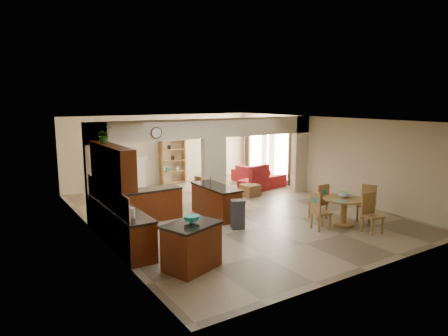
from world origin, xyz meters
TOP-DOWN VIEW (x-y plane):
  - floor at (0.00, 0.00)m, footprint 10.00×10.00m
  - ceiling at (0.00, 0.00)m, footprint 10.00×10.00m
  - wall_back at (0.00, 5.00)m, footprint 8.00×0.00m
  - wall_front at (0.00, -5.00)m, footprint 8.00×0.00m
  - wall_left at (-4.00, 0.00)m, footprint 0.00×10.00m
  - wall_right at (4.00, 0.00)m, footprint 0.00×10.00m
  - partition_left_pier at (-3.70, 1.00)m, footprint 0.60×0.25m
  - partition_center_pier at (0.00, 1.00)m, footprint 0.80×0.25m
  - partition_right_pier at (3.70, 1.00)m, footprint 0.60×0.25m
  - partition_header at (0.00, 1.00)m, footprint 8.00×0.25m
  - kitchen_counter at (-3.26, -0.25)m, footprint 2.52×3.29m
  - upper_cabinets at (-3.82, -0.80)m, footprint 0.35×2.40m
  - peninsula at (-0.60, -0.11)m, footprint 0.70×1.85m
  - wall_clock at (-2.00, 0.85)m, footprint 0.34×0.03m
  - rug at (1.20, 2.10)m, footprint 1.60×1.30m
  - fireplace at (-1.60, 4.83)m, footprint 1.60×0.35m
  - shelving_unit at (0.35, 4.82)m, footprint 1.00×0.32m
  - window_a at (3.97, 2.30)m, footprint 0.02×0.90m
  - window_b at (3.97, 4.00)m, footprint 0.02×0.90m
  - glazed_door at (3.97, 3.15)m, footprint 0.02×0.70m
  - drape_a_left at (3.93, 1.70)m, footprint 0.10×0.28m
  - drape_a_right at (3.93, 2.90)m, footprint 0.10×0.28m
  - drape_b_left at (3.93, 3.40)m, footprint 0.10×0.28m
  - drape_b_right at (3.93, 4.60)m, footprint 0.10×0.28m
  - ceiling_fan at (1.50, 3.00)m, footprint 1.00×1.00m
  - kitchen_island at (-2.94, -3.01)m, footprint 1.30×1.11m
  - teal_bowl at (-2.90, -2.97)m, footprint 0.31×0.31m
  - trash_can at (-0.71, -1.40)m, footprint 0.42×0.39m
  - dining_table at (1.89, -2.71)m, footprint 1.11×1.11m
  - fruit_bowl at (1.94, -2.65)m, footprint 0.31×0.31m
  - sofa at (3.30, 2.99)m, footprint 2.45×1.17m
  - chaise at (2.37, 2.02)m, footprint 1.15×1.02m
  - armchair at (0.69, 2.56)m, footprint 0.90×0.92m
  - ottoman at (1.74, 1.39)m, footprint 0.60×0.60m
  - plant at (-3.82, -0.33)m, footprint 0.38×0.33m
  - chair_north at (1.78, -1.95)m, footprint 0.42×0.43m
  - chair_east at (2.79, -2.76)m, footprint 0.53×0.53m
  - chair_south at (2.02, -3.47)m, footprint 0.49×0.49m
  - chair_west at (1.01, -2.63)m, footprint 0.48×0.48m

SIDE VIEW (x-z plane):
  - floor at x=0.00m, z-range 0.00..0.00m
  - rug at x=1.20m, z-range 0.00..0.01m
  - chaise at x=2.37m, z-range 0.00..0.40m
  - ottoman at x=1.74m, z-range 0.00..0.41m
  - armchair at x=0.69m, z-range 0.00..0.67m
  - sofa at x=3.30m, z-range 0.00..0.69m
  - trash_can at x=-0.71m, z-range 0.00..0.72m
  - peninsula at x=-0.60m, z-range 0.00..0.91m
  - kitchen_counter at x=-3.26m, z-range -0.27..1.20m
  - kitchen_island at x=-2.94m, z-range 0.00..0.95m
  - dining_table at x=1.89m, z-range 0.13..0.88m
  - chair_north at x=1.78m, z-range 0.04..1.07m
  - chair_east at x=2.79m, z-range 0.04..1.07m
  - chair_south at x=2.02m, z-range 0.04..1.07m
  - chair_west at x=1.01m, z-range 0.04..1.07m
  - fireplace at x=-1.60m, z-range 0.01..1.21m
  - fruit_bowl at x=1.94m, z-range 0.76..0.92m
  - shelving_unit at x=0.35m, z-range 0.00..1.80m
  - teal_bowl at x=-2.90m, z-range 0.95..1.10m
  - glazed_door at x=3.97m, z-range 0.00..2.10m
  - partition_center_pier at x=0.00m, z-range 0.00..2.20m
  - drape_a_left at x=3.93m, z-range 0.05..2.35m
  - drape_a_right at x=3.93m, z-range 0.05..2.35m
  - drape_b_left at x=3.93m, z-range 0.05..2.35m
  - drape_b_right at x=3.93m, z-range 0.05..2.35m
  - window_a at x=3.97m, z-range 0.25..2.15m
  - window_b at x=3.97m, z-range 0.25..2.15m
  - partition_left_pier at x=-3.70m, z-range 0.00..2.80m
  - partition_right_pier at x=3.70m, z-range 0.00..2.80m
  - wall_back at x=0.00m, z-range -2.60..5.40m
  - wall_front at x=0.00m, z-range -2.60..5.40m
  - wall_left at x=-4.00m, z-range -3.60..6.40m
  - wall_right at x=4.00m, z-range -3.60..6.40m
  - upper_cabinets at x=-3.82m, z-range 1.47..2.37m
  - wall_clock at x=-2.00m, z-range 2.28..2.62m
  - partition_header at x=0.00m, z-range 2.20..2.80m
  - ceiling_fan at x=1.50m, z-range 2.51..2.61m
  - plant at x=-3.82m, z-range 2.37..2.76m
  - ceiling at x=0.00m, z-range 2.80..2.80m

